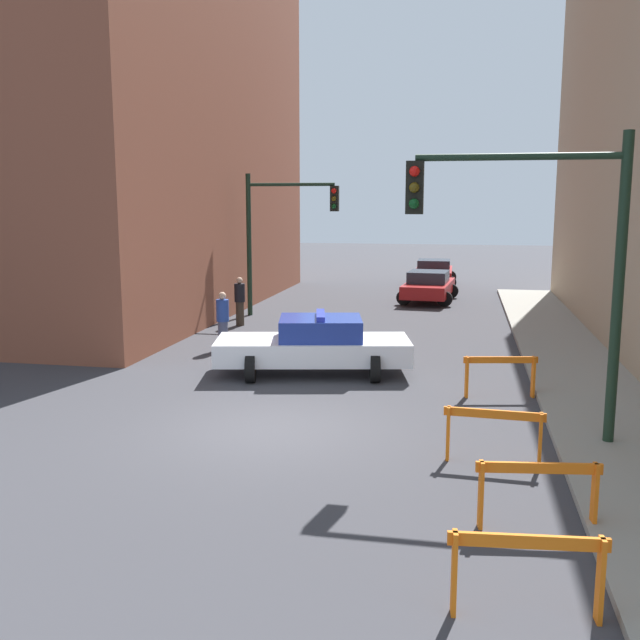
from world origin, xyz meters
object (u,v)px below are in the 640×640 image
Objects in this scene: pedestrian_corner at (240,301)px; barrier_back at (494,427)px; barrier_mid at (538,484)px; parked_car_mid at (434,272)px; barrier_front at (527,561)px; traffic_light_far at (278,224)px; barrier_corner at (500,370)px; parked_car_near at (429,286)px; police_car at (315,345)px; pedestrian_crossing at (223,320)px; traffic_light_near at (547,241)px.

pedestrian_corner reaches higher than barrier_back.
parked_car_mid is at bearing 95.11° from barrier_mid.
pedestrian_corner is 18.06m from barrier_front.
barrier_corner is at bearing -52.77° from traffic_light_far.
barrier_corner is at bearing -76.82° from parked_car_near.
barrier_back is (4.06, -5.43, -0.11)m from police_car.
parked_car_mid is at bearing 11.84° from pedestrian_corner.
parked_car_near is (2.11, 13.57, -0.05)m from police_car.
barrier_mid is at bearing -88.50° from barrier_corner.
police_car is 8.94m from barrier_mid.
parked_car_mid is 2.70× the size of barrier_back.
pedestrian_crossing is at bearing 127.40° from barrier_mid.
police_car is at bearing -112.16° from pedestrian_corner.
pedestrian_corner reaches higher than barrier_front.
parked_car_mid is at bearing 64.81° from traffic_light_far.
traffic_light_near is 7.04m from police_car.
parked_car_mid is 2.70× the size of barrier_front.
barrier_front is (8.15, -16.12, -0.24)m from pedestrian_corner.
pedestrian_corner is at bearing 129.80° from traffic_light_near.
barrier_corner is (0.14, 8.49, 0.00)m from barrier_front.
pedestrian_crossing is at bearing 153.94° from barrier_corner.
barrier_back is (7.23, -14.00, -2.78)m from traffic_light_far.
parked_car_near is at bearing -3.78° from pedestrian_corner.
police_car is 3.00× the size of pedestrian_crossing.
traffic_light_far is 6.71m from pedestrian_crossing.
barrier_back is at bearing 92.04° from barrier_front.
traffic_light_near is 1.04× the size of police_car.
parked_car_near is 9.44m from pedestrian_corner.
parked_car_near reaches higher than barrier_corner.
traffic_light_near is 4.54m from barrier_mid.
traffic_light_near is 18.25m from parked_car_near.
parked_car_near is 15.06m from barrier_corner.
pedestrian_corner is 11.27m from barrier_corner.
traffic_light_far is at bearing 8.62° from police_car.
barrier_front is at bearing -117.22° from pedestrian_corner.
traffic_light_far is 3.27× the size of barrier_mid.
police_car is 3.00× the size of pedestrian_corner.
traffic_light_far reaches higher than pedestrian_crossing.
pedestrian_crossing is 1.05× the size of barrier_corner.
traffic_light_near reaches higher than police_car.
police_car is at bearing -114.52° from pedestrian_crossing.
parked_car_near is at bearing 95.16° from barrier_front.
police_car is at bearing 163.16° from barrier_corner.
pedestrian_corner is (-6.03, -7.25, 0.19)m from parked_car_near.
barrier_mid is (4.53, -7.71, -0.11)m from police_car.
traffic_light_near reaches higher than barrier_front.
parked_car_mid is at bearing -17.62° from police_car.
traffic_light_near is at bearing -57.94° from traffic_light_far.
barrier_mid is at bearing -78.54° from barrier_back.
barrier_front is 1.00× the size of barrier_mid.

